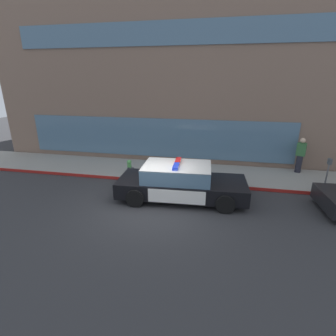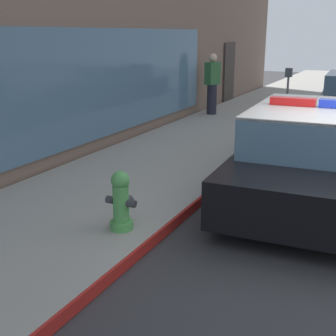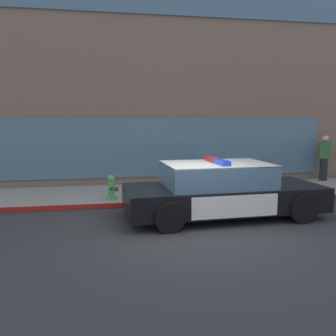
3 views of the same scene
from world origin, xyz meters
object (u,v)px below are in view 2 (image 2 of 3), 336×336
parking_meter (288,83)px  pedestrian_on_sidewalk (212,84)px  fire_hydrant (121,201)px  police_cruiser (314,151)px

parking_meter → pedestrian_on_sidewalk: bearing=104.1°
fire_hydrant → parking_meter: bearing=-0.6°
police_cruiser → fire_hydrant: 3.24m
pedestrian_on_sidewalk → parking_meter: pedestrian_on_sidewalk is taller
parking_meter → fire_hydrant: bearing=179.4°
police_cruiser → fire_hydrant: bearing=144.3°
fire_hydrant → pedestrian_on_sidewalk: bearing=13.6°
police_cruiser → parking_meter: police_cruiser is taller
fire_hydrant → parking_meter: 8.52m
police_cruiser → pedestrian_on_sidewalk: 6.44m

